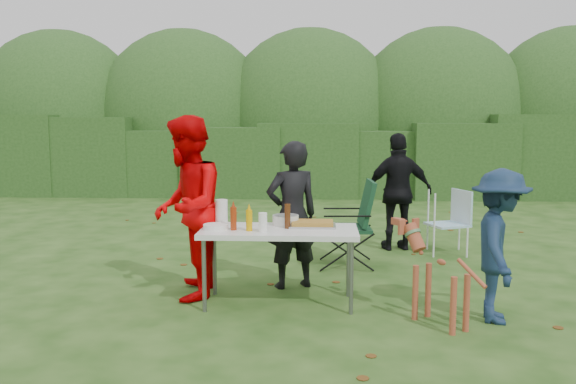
{
  "coord_description": "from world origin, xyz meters",
  "views": [
    {
      "loc": [
        0.26,
        -5.79,
        1.82
      ],
      "look_at": [
        -0.08,
        0.71,
        1.0
      ],
      "focal_mm": 38.0,
      "sensor_mm": 36.0,
      "label": 1
    }
  ],
  "objects_px": {
    "paper_towel_roll": "(221,213)",
    "lawn_chair": "(447,222)",
    "person_black_puffy": "(398,192)",
    "mustard_bottle": "(249,220)",
    "folding_table": "(279,234)",
    "person_cook": "(292,215)",
    "person_red_jacket": "(187,208)",
    "beer_bottle": "(287,216)",
    "ketchup_bottle": "(233,219)",
    "child": "(500,246)",
    "dog": "(441,277)",
    "camping_chair": "(346,223)"
  },
  "relations": [
    {
      "from": "folding_table",
      "to": "mustard_bottle",
      "type": "relative_size",
      "value": 7.5
    },
    {
      "from": "camping_chair",
      "to": "paper_towel_roll",
      "type": "bearing_deg",
      "value": 44.16
    },
    {
      "from": "folding_table",
      "to": "lawn_chair",
      "type": "bearing_deg",
      "value": 47.84
    },
    {
      "from": "beer_bottle",
      "to": "folding_table",
      "type": "bearing_deg",
      "value": -160.32
    },
    {
      "from": "child",
      "to": "lawn_chair",
      "type": "height_order",
      "value": "child"
    },
    {
      "from": "child",
      "to": "beer_bottle",
      "type": "relative_size",
      "value": 5.68
    },
    {
      "from": "mustard_bottle",
      "to": "dog",
      "type": "bearing_deg",
      "value": -13.85
    },
    {
      "from": "person_cook",
      "to": "paper_towel_roll",
      "type": "height_order",
      "value": "person_cook"
    },
    {
      "from": "lawn_chair",
      "to": "mustard_bottle",
      "type": "relative_size",
      "value": 4.25
    },
    {
      "from": "camping_chair",
      "to": "mustard_bottle",
      "type": "relative_size",
      "value": 5.29
    },
    {
      "from": "beer_bottle",
      "to": "paper_towel_roll",
      "type": "distance_m",
      "value": 0.66
    },
    {
      "from": "child",
      "to": "folding_table",
      "type": "bearing_deg",
      "value": 89.65
    },
    {
      "from": "person_cook",
      "to": "ketchup_bottle",
      "type": "bearing_deg",
      "value": 28.48
    },
    {
      "from": "person_red_jacket",
      "to": "beer_bottle",
      "type": "relative_size",
      "value": 7.6
    },
    {
      "from": "dog",
      "to": "person_black_puffy",
      "type": "bearing_deg",
      "value": -34.74
    },
    {
      "from": "person_black_puffy",
      "to": "mustard_bottle",
      "type": "bearing_deg",
      "value": 46.49
    },
    {
      "from": "child",
      "to": "dog",
      "type": "xyz_separation_m",
      "value": [
        -0.53,
        -0.15,
        -0.25
      ]
    },
    {
      "from": "person_black_puffy",
      "to": "lawn_chair",
      "type": "distance_m",
      "value": 0.75
    },
    {
      "from": "person_red_jacket",
      "to": "lawn_chair",
      "type": "height_order",
      "value": "person_red_jacket"
    },
    {
      "from": "dog",
      "to": "beer_bottle",
      "type": "bearing_deg",
      "value": 32.83
    },
    {
      "from": "camping_chair",
      "to": "ketchup_bottle",
      "type": "xyz_separation_m",
      "value": [
        -1.14,
        -1.63,
        0.32
      ]
    },
    {
      "from": "person_red_jacket",
      "to": "mustard_bottle",
      "type": "bearing_deg",
      "value": 60.35
    },
    {
      "from": "person_black_puffy",
      "to": "beer_bottle",
      "type": "xyz_separation_m",
      "value": [
        -1.37,
        -2.48,
        0.07
      ]
    },
    {
      "from": "camping_chair",
      "to": "mustard_bottle",
      "type": "bearing_deg",
      "value": 55.92
    },
    {
      "from": "child",
      "to": "camping_chair",
      "type": "relative_size",
      "value": 1.29
    },
    {
      "from": "folding_table",
      "to": "person_cook",
      "type": "distance_m",
      "value": 0.6
    },
    {
      "from": "person_black_puffy",
      "to": "mustard_bottle",
      "type": "distance_m",
      "value": 3.14
    },
    {
      "from": "person_red_jacket",
      "to": "ketchup_bottle",
      "type": "relative_size",
      "value": 8.29
    },
    {
      "from": "folding_table",
      "to": "mustard_bottle",
      "type": "distance_m",
      "value": 0.34
    },
    {
      "from": "beer_bottle",
      "to": "paper_towel_roll",
      "type": "xyz_separation_m",
      "value": [
        -0.66,
        0.11,
        0.01
      ]
    },
    {
      "from": "dog",
      "to": "lawn_chair",
      "type": "xyz_separation_m",
      "value": [
        0.63,
        2.83,
        -0.0
      ]
    },
    {
      "from": "beer_bottle",
      "to": "person_black_puffy",
      "type": "bearing_deg",
      "value": 61.01
    },
    {
      "from": "lawn_chair",
      "to": "paper_towel_roll",
      "type": "xyz_separation_m",
      "value": [
        -2.65,
        -2.15,
        0.44
      ]
    },
    {
      "from": "person_red_jacket",
      "to": "dog",
      "type": "xyz_separation_m",
      "value": [
        2.37,
        -0.72,
        -0.48
      ]
    },
    {
      "from": "person_red_jacket",
      "to": "person_black_puffy",
      "type": "height_order",
      "value": "person_red_jacket"
    },
    {
      "from": "person_black_puffy",
      "to": "ketchup_bottle",
      "type": "xyz_separation_m",
      "value": [
        -1.88,
        -2.59,
        0.06
      ]
    },
    {
      "from": "lawn_chair",
      "to": "folding_table",
      "type": "bearing_deg",
      "value": 25.68
    },
    {
      "from": "person_cook",
      "to": "child",
      "type": "relative_size",
      "value": 1.14
    },
    {
      "from": "folding_table",
      "to": "ketchup_bottle",
      "type": "bearing_deg",
      "value": -169.25
    },
    {
      "from": "folding_table",
      "to": "person_black_puffy",
      "type": "bearing_deg",
      "value": 59.93
    },
    {
      "from": "child",
      "to": "paper_towel_roll",
      "type": "bearing_deg",
      "value": 89.24
    },
    {
      "from": "person_cook",
      "to": "person_red_jacket",
      "type": "bearing_deg",
      "value": -1.55
    },
    {
      "from": "camping_chair",
      "to": "lawn_chair",
      "type": "distance_m",
      "value": 1.56
    },
    {
      "from": "dog",
      "to": "beer_bottle",
      "type": "height_order",
      "value": "beer_bottle"
    },
    {
      "from": "person_black_puffy",
      "to": "person_cook",
      "type": "bearing_deg",
      "value": 44.57
    },
    {
      "from": "dog",
      "to": "lawn_chair",
      "type": "relative_size",
      "value": 1.06
    },
    {
      "from": "mustard_bottle",
      "to": "ketchup_bottle",
      "type": "xyz_separation_m",
      "value": [
        -0.15,
        0.04,
        0.01
      ]
    },
    {
      "from": "person_cook",
      "to": "person_red_jacket",
      "type": "relative_size",
      "value": 0.85
    },
    {
      "from": "dog",
      "to": "camping_chair",
      "type": "xyz_separation_m",
      "value": [
        -0.73,
        2.08,
        0.1
      ]
    },
    {
      "from": "paper_towel_roll",
      "to": "lawn_chair",
      "type": "bearing_deg",
      "value": 39.11
    }
  ]
}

